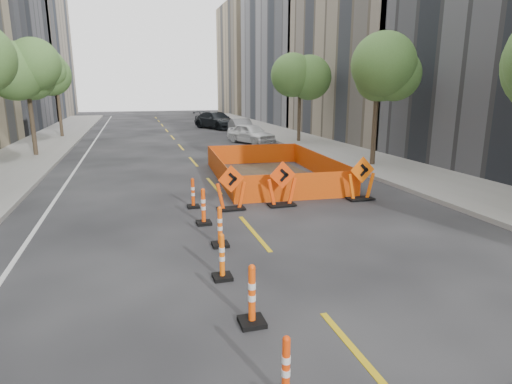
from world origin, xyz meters
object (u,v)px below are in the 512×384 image
object	(u,v)px
parked_car_far	(216,120)
channelizer_1	(286,369)
channelizer_3	(222,256)
chevron_sign_right	(361,178)
chevron_sign_left	(231,188)
chevron_sign_center	(282,184)
parked_car_mid	(241,128)
channelizer_5	(203,206)
parked_car_near	(251,133)
channelizer_6	(193,193)
channelizer_2	(252,295)
channelizer_4	(220,226)

from	to	relation	value
parked_car_far	channelizer_1	bearing A→B (deg)	-123.42
channelizer_3	chevron_sign_right	xyz separation A→B (m)	(5.97, 4.96, 0.28)
chevron_sign_left	channelizer_3	bearing A→B (deg)	-115.35
chevron_sign_right	chevron_sign_center	bearing A→B (deg)	177.74
chevron_sign_right	parked_car_mid	xyz separation A→B (m)	(0.97, 21.13, -0.08)
channelizer_5	parked_car_far	distance (m)	30.09
chevron_sign_left	chevron_sign_right	distance (m)	4.66
parked_car_far	chevron_sign_center	bearing A→B (deg)	-120.36
chevron_sign_left	parked_car_near	world-z (taller)	chevron_sign_left
chevron_sign_center	parked_car_far	bearing A→B (deg)	80.82
channelizer_6	channelizer_1	bearing A→B (deg)	-90.78
channelizer_2	chevron_sign_center	size ratio (longest dim) A/B	0.71
channelizer_1	parked_car_far	xyz separation A→B (m)	(6.19, 36.92, 0.34)
channelizer_4	channelizer_5	world-z (taller)	channelizer_5
channelizer_3	channelizer_6	xyz separation A→B (m)	(0.17, 5.58, 0.01)
channelizer_3	channelizer_6	world-z (taller)	channelizer_6
channelizer_1	parked_car_mid	distance (m)	30.60
channelizer_5	chevron_sign_left	xyz separation A→B (m)	(1.10, 1.26, 0.20)
parked_car_far	channelizer_4	bearing A→B (deg)	-124.58
parked_car_near	channelizer_6	bearing A→B (deg)	-134.40
channelizer_1	parked_car_near	size ratio (longest dim) A/B	0.23
chevron_sign_left	parked_car_mid	size ratio (longest dim) A/B	0.35
channelizer_4	chevron_sign_center	world-z (taller)	chevron_sign_center
channelizer_5	parked_car_near	distance (m)	18.68
parked_car_mid	parked_car_far	xyz separation A→B (m)	(-0.71, 7.11, 0.11)
channelizer_2	parked_car_near	xyz separation A→B (m)	(6.33, 23.20, 0.16)
channelizer_3	chevron_sign_center	size ratio (longest dim) A/B	0.65
channelizer_4	channelizer_6	world-z (taller)	channelizer_4
channelizer_1	channelizer_5	world-z (taller)	channelizer_5
channelizer_4	chevron_sign_left	bearing A→B (deg)	72.47
chevron_sign_right	channelizer_5	bearing A→B (deg)	-170.00
channelizer_6	chevron_sign_center	bearing A→B (deg)	-12.09
channelizer_3	chevron_sign_right	bearing A→B (deg)	39.73
channelizer_1	channelizer_4	world-z (taller)	channelizer_4
parked_car_near	parked_car_far	bearing A→B (deg)	68.35
channelizer_2	parked_car_near	bearing A→B (deg)	74.74
parked_car_far	chevron_sign_right	bearing A→B (deg)	-114.44
parked_car_mid	channelizer_6	bearing A→B (deg)	-107.27
channelizer_5	parked_car_far	world-z (taller)	parked_car_far
chevron_sign_center	parked_car_far	distance (m)	28.41
channelizer_1	parked_car_near	xyz separation A→B (m)	(6.40, 25.06, 0.24)
channelizer_6	chevron_sign_right	world-z (taller)	chevron_sign_right
chevron_sign_right	channelizer_3	bearing A→B (deg)	-142.43
channelizer_6	parked_car_near	xyz separation A→B (m)	(6.28, 15.75, 0.20)
parked_car_mid	channelizer_2	bearing A→B (deg)	-102.70
channelizer_3	chevron_sign_left	distance (m)	5.16
channelizer_1	chevron_sign_center	xyz separation A→B (m)	(3.00, 8.69, 0.30)
chevron_sign_left	parked_car_mid	bearing A→B (deg)	64.49
chevron_sign_right	parked_car_far	size ratio (longest dim) A/B	0.28
channelizer_2	channelizer_4	size ratio (longest dim) A/B	1.04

